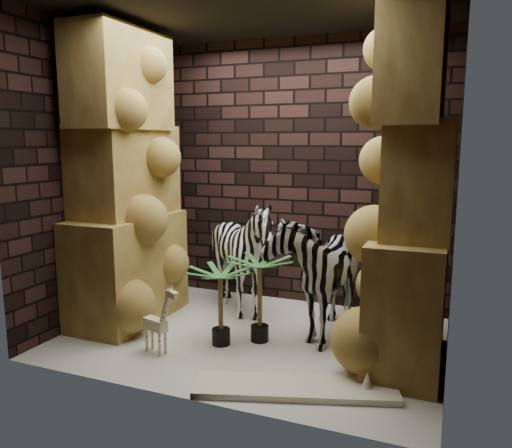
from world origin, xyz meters
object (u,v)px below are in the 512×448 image
at_px(zebra_right, 318,261).
at_px(zebra_left, 243,263).
at_px(palm_front, 260,299).
at_px(giraffe_toy, 155,317).
at_px(surfboard, 295,388).
at_px(palm_back, 221,306).

relative_size(zebra_right, zebra_left, 1.12).
distance_m(zebra_left, palm_front, 0.77).
distance_m(giraffe_toy, surfboard, 1.41).
height_order(zebra_right, surfboard, zebra_right).
bearing_deg(palm_front, palm_back, -145.30).
bearing_deg(surfboard, giraffe_toy, 153.79).
distance_m(zebra_right, surfboard, 1.43).
bearing_deg(surfboard, palm_front, 109.49).
bearing_deg(palm_front, surfboard, -52.76).
height_order(palm_front, surfboard, palm_front).
bearing_deg(palm_back, surfboard, -32.77).
bearing_deg(giraffe_toy, palm_front, 53.56).
bearing_deg(zebra_right, zebra_left, 171.55).
distance_m(palm_front, palm_back, 0.37).
bearing_deg(zebra_left, surfboard, -56.61).
relative_size(zebra_left, giraffe_toy, 1.91).
relative_size(palm_back, surfboard, 0.49).
distance_m(giraffe_toy, palm_back, 0.60).
relative_size(zebra_left, surfboard, 0.83).
height_order(zebra_right, palm_back, zebra_right).
height_order(zebra_left, surfboard, zebra_left).
height_order(palm_back, surfboard, palm_back).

